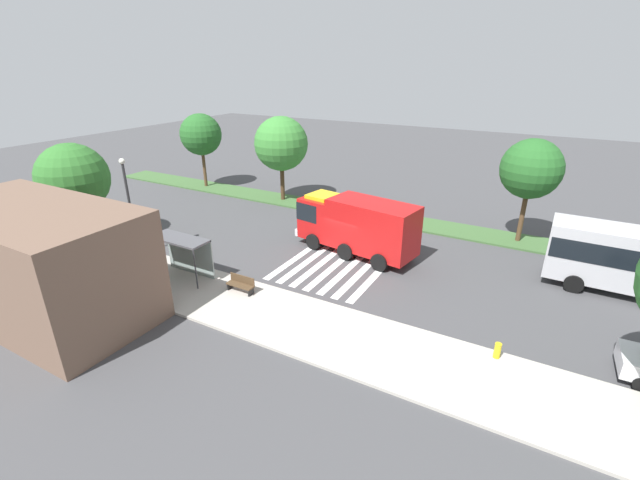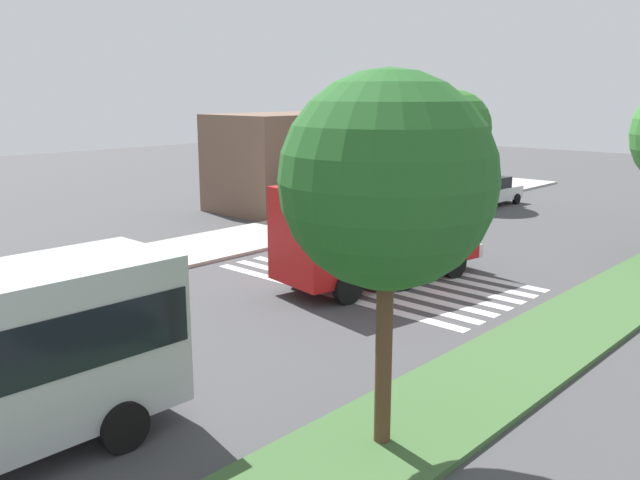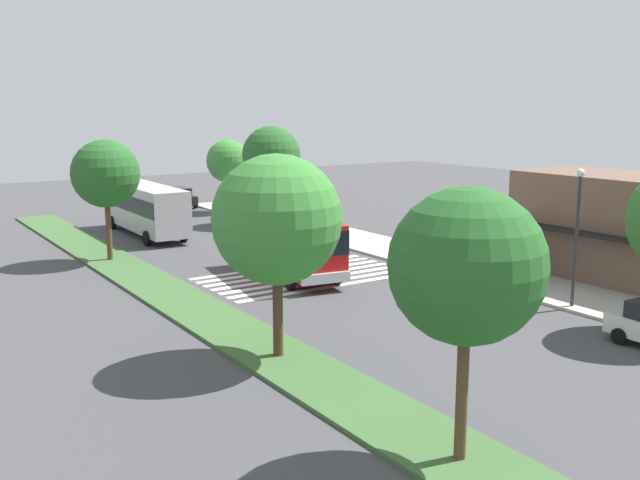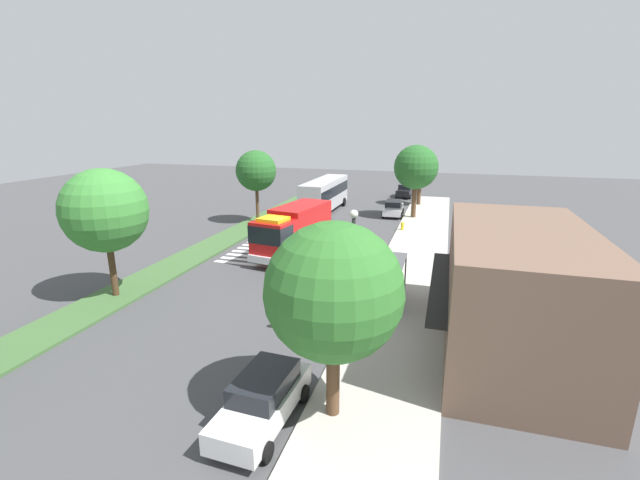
{
  "view_description": "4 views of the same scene",
  "coord_description": "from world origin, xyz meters",
  "px_view_note": "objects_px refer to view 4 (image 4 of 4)",
  "views": [
    {
      "loc": [
        -11.17,
        23.36,
        11.85
      ],
      "look_at": [
        1.12,
        1.35,
        1.24
      ],
      "focal_mm": 24.04,
      "sensor_mm": 36.0,
      "label": 1
    },
    {
      "loc": [
        -19.36,
        -14.89,
        6.79
      ],
      "look_at": [
        -1.15,
        1.96,
        1.29
      ],
      "focal_mm": 37.51,
      "sensor_mm": 36.0,
      "label": 2
    },
    {
      "loc": [
        31.54,
        -20.13,
        9.11
      ],
      "look_at": [
        -1.23,
        1.63,
        1.68
      ],
      "focal_mm": 39.89,
      "sensor_mm": 36.0,
      "label": 3
    },
    {
      "loc": [
        28.96,
        10.42,
        9.95
      ],
      "look_at": [
        -1.48,
        1.34,
        1.12
      ],
      "focal_mm": 24.09,
      "sensor_mm": 36.0,
      "label": 4
    }
  ],
  "objects_px": {
    "fire_truck": "(292,230)",
    "median_tree_far_west": "(256,171)",
    "fire_hydrant": "(402,226)",
    "parked_car_east": "(263,398)",
    "sidewalk_tree_far_west": "(420,169)",
    "bus_stop_shelter": "(385,273)",
    "bench_near_shelter": "(393,272)",
    "parked_car_mid": "(393,208)",
    "parked_car_west": "(405,190)",
    "transit_bus": "(325,193)",
    "street_lamp": "(353,268)",
    "median_tree_west": "(105,211)",
    "sidewalk_tree_west": "(416,167)",
    "sidewalk_tree_center": "(334,292)"
  },
  "relations": [
    {
      "from": "parked_car_east",
      "to": "median_tree_west",
      "type": "xyz_separation_m",
      "value": [
        -7.46,
        -12.67,
        4.26
      ]
    },
    {
      "from": "transit_bus",
      "to": "fire_hydrant",
      "type": "distance_m",
      "value": 11.68
    },
    {
      "from": "bench_near_shelter",
      "to": "sidewalk_tree_far_west",
      "type": "relative_size",
      "value": 0.26
    },
    {
      "from": "sidewalk_tree_west",
      "to": "fire_hydrant",
      "type": "xyz_separation_m",
      "value": [
        5.91,
        -0.5,
        -4.85
      ]
    },
    {
      "from": "sidewalk_tree_far_west",
      "to": "bench_near_shelter",
      "type": "bearing_deg",
      "value": 0.69
    },
    {
      "from": "parked_car_mid",
      "to": "sidewalk_tree_center",
      "type": "bearing_deg",
      "value": 1.42
    },
    {
      "from": "median_tree_far_west",
      "to": "parked_car_east",
      "type": "bearing_deg",
      "value": 24.91
    },
    {
      "from": "street_lamp",
      "to": "sidewalk_tree_center",
      "type": "relative_size",
      "value": 0.92
    },
    {
      "from": "transit_bus",
      "to": "parked_car_mid",
      "type": "bearing_deg",
      "value": -89.03
    },
    {
      "from": "parked_car_mid",
      "to": "bench_near_shelter",
      "type": "relative_size",
      "value": 2.82
    },
    {
      "from": "parked_car_east",
      "to": "fire_hydrant",
      "type": "xyz_separation_m",
      "value": [
        -27.98,
        1.7,
        -0.4
      ]
    },
    {
      "from": "bench_near_shelter",
      "to": "median_tree_west",
      "type": "height_order",
      "value": "median_tree_west"
    },
    {
      "from": "fire_truck",
      "to": "median_tree_far_west",
      "type": "bearing_deg",
      "value": -133.09
    },
    {
      "from": "parked_car_east",
      "to": "median_tree_far_west",
      "type": "distance_m",
      "value": 30.39
    },
    {
      "from": "transit_bus",
      "to": "median_tree_far_west",
      "type": "xyz_separation_m",
      "value": [
        7.33,
        -4.9,
        3.09
      ]
    },
    {
      "from": "street_lamp",
      "to": "median_tree_west",
      "type": "relative_size",
      "value": 0.85
    },
    {
      "from": "parked_car_west",
      "to": "bus_stop_shelter",
      "type": "height_order",
      "value": "bus_stop_shelter"
    },
    {
      "from": "street_lamp",
      "to": "sidewalk_tree_far_west",
      "type": "distance_m",
      "value": 35.78
    },
    {
      "from": "parked_car_mid",
      "to": "street_lamp",
      "type": "distance_m",
      "value": 29.16
    },
    {
      "from": "fire_truck",
      "to": "bench_near_shelter",
      "type": "relative_size",
      "value": 5.35
    },
    {
      "from": "parked_car_mid",
      "to": "median_tree_west",
      "type": "relative_size",
      "value": 0.61
    },
    {
      "from": "transit_bus",
      "to": "parked_car_east",
      "type": "bearing_deg",
      "value": -166.49
    },
    {
      "from": "fire_truck",
      "to": "fire_hydrant",
      "type": "height_order",
      "value": "fire_truck"
    },
    {
      "from": "sidewalk_tree_west",
      "to": "median_tree_west",
      "type": "distance_m",
      "value": 30.32
    },
    {
      "from": "parked_car_mid",
      "to": "sidewalk_tree_far_west",
      "type": "distance_m",
      "value": 8.01
    },
    {
      "from": "fire_truck",
      "to": "median_tree_far_west",
      "type": "xyz_separation_m",
      "value": [
        -9.4,
        -7.18,
        3.15
      ]
    },
    {
      "from": "parked_car_mid",
      "to": "fire_hydrant",
      "type": "height_order",
      "value": "parked_car_mid"
    },
    {
      "from": "bus_stop_shelter",
      "to": "fire_hydrant",
      "type": "height_order",
      "value": "bus_stop_shelter"
    },
    {
      "from": "parked_car_east",
      "to": "transit_bus",
      "type": "height_order",
      "value": "transit_bus"
    },
    {
      "from": "fire_truck",
      "to": "median_tree_far_west",
      "type": "height_order",
      "value": "median_tree_far_west"
    },
    {
      "from": "sidewalk_tree_far_west",
      "to": "sidewalk_tree_center",
      "type": "distance_m",
      "value": 40.51
    },
    {
      "from": "transit_bus",
      "to": "sidewalk_tree_west",
      "type": "xyz_separation_m",
      "value": [
        0.72,
        9.97,
        3.21
      ]
    },
    {
      "from": "bus_stop_shelter",
      "to": "parked_car_west",
      "type": "bearing_deg",
      "value": -176.06
    },
    {
      "from": "bus_stop_shelter",
      "to": "bench_near_shelter",
      "type": "distance_m",
      "value": 4.2
    },
    {
      "from": "bus_stop_shelter",
      "to": "sidewalk_tree_west",
      "type": "relative_size",
      "value": 0.47
    },
    {
      "from": "transit_bus",
      "to": "median_tree_far_west",
      "type": "distance_m",
      "value": 9.34
    },
    {
      "from": "parked_car_west",
      "to": "sidewalk_tree_center",
      "type": "distance_m",
      "value": 46.33
    },
    {
      "from": "sidewalk_tree_center",
      "to": "median_tree_far_west",
      "type": "relative_size",
      "value": 0.96
    },
    {
      "from": "parked_car_mid",
      "to": "median_tree_far_west",
      "type": "height_order",
      "value": "median_tree_far_west"
    },
    {
      "from": "parked_car_mid",
      "to": "transit_bus",
      "type": "xyz_separation_m",
      "value": [
        0.01,
        -7.77,
        1.29
      ]
    },
    {
      "from": "bench_near_shelter",
      "to": "parked_car_mid",
      "type": "bearing_deg",
      "value": -172.72
    },
    {
      "from": "fire_truck",
      "to": "sidewalk_tree_west",
      "type": "relative_size",
      "value": 1.14
    },
    {
      "from": "sidewalk_tree_far_west",
      "to": "fire_truck",
      "type": "bearing_deg",
      "value": -18.06
    },
    {
      "from": "sidewalk_tree_far_west",
      "to": "median_tree_far_west",
      "type": "distance_m",
      "value": 20.56
    },
    {
      "from": "fire_truck",
      "to": "parked_car_east",
      "type": "relative_size",
      "value": 1.82
    },
    {
      "from": "sidewalk_tree_west",
      "to": "parked_car_west",
      "type": "bearing_deg",
      "value": -170.53
    },
    {
      "from": "median_tree_far_west",
      "to": "bench_near_shelter",
      "type": "bearing_deg",
      "value": 50.74
    },
    {
      "from": "sidewalk_tree_far_west",
      "to": "median_tree_far_west",
      "type": "bearing_deg",
      "value": -46.38
    },
    {
      "from": "fire_hydrant",
      "to": "parked_car_east",
      "type": "bearing_deg",
      "value": -3.47
    },
    {
      "from": "bus_stop_shelter",
      "to": "sidewalk_tree_west",
      "type": "xyz_separation_m",
      "value": [
        -23.02,
        -0.3,
        3.46
      ]
    }
  ]
}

